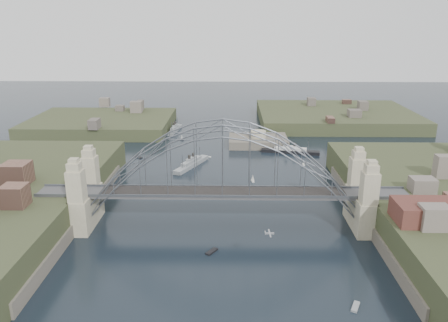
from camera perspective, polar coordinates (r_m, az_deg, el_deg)
ground at (r=104.87m, az=-0.19°, el=-8.23°), size 500.00×500.00×0.00m
bridge at (r=100.09m, az=-0.19°, el=-1.87°), size 84.00×13.80×24.60m
headland_nw at (r=202.85m, az=-15.34°, el=4.16°), size 60.00×45.00×9.00m
headland_ne at (r=214.61m, az=14.00°, el=5.06°), size 70.00×55.00×9.50m
fort_island at (r=170.94m, az=4.36°, el=1.98°), size 22.00×16.00×9.40m
wharf_shed at (r=97.39m, az=26.61°, el=-5.89°), size 20.00×8.00×4.00m
finger_pier at (r=88.29m, az=26.58°, el=-15.16°), size 4.00×22.00×1.40m
naval_cruiser_near at (r=145.28m, az=-4.18°, el=-0.37°), size 10.13×18.39×5.71m
naval_cruiser_far at (r=192.08m, az=-6.30°, el=4.06°), size 4.40×16.32×5.46m
ocean_liner at (r=161.23m, az=8.49°, el=1.28°), size 20.80×6.85×5.07m
aeroplane at (r=82.95m, az=5.74°, el=-9.19°), size 1.71×3.23×0.47m
small_boat_a at (r=127.71m, az=-8.28°, el=-3.46°), size 1.48×2.87×0.45m
small_boat_b at (r=131.77m, az=3.69°, el=-2.26°), size 1.19×2.14×2.38m
small_boat_c at (r=93.67m, az=-1.58°, el=-11.51°), size 2.61×3.20×0.45m
small_boat_d at (r=147.18m, az=10.13°, el=-0.35°), size 1.72×2.19×2.38m
small_boat_e at (r=157.42m, az=-10.93°, el=0.50°), size 3.62×3.64×0.45m
small_boat_f at (r=154.83m, az=-1.95°, el=0.53°), size 1.67×1.11×0.45m
small_boat_g at (r=81.04m, az=16.48°, el=-17.47°), size 2.12×3.08×0.45m
small_boat_h at (r=177.57m, az=-5.43°, el=2.97°), size 2.00×2.18×2.38m
small_boat_i at (r=121.99m, az=16.46°, el=-5.07°), size 2.68×1.78×0.45m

